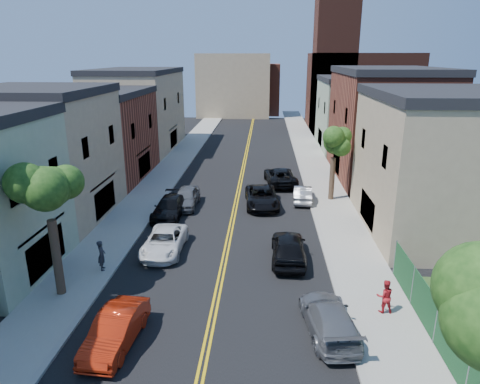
% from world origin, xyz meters
% --- Properties ---
extents(sidewalk_left, '(3.20, 100.00, 0.15)m').
position_xyz_m(sidewalk_left, '(-7.90, 40.00, 0.07)').
color(sidewalk_left, gray).
rests_on(sidewalk_left, ground).
extents(sidewalk_right, '(3.20, 100.00, 0.15)m').
position_xyz_m(sidewalk_right, '(7.90, 40.00, 0.07)').
color(sidewalk_right, gray).
rests_on(sidewalk_right, ground).
extents(curb_left, '(0.30, 100.00, 0.15)m').
position_xyz_m(curb_left, '(-6.15, 40.00, 0.07)').
color(curb_left, gray).
rests_on(curb_left, ground).
extents(curb_right, '(0.30, 100.00, 0.15)m').
position_xyz_m(curb_right, '(6.15, 40.00, 0.07)').
color(curb_right, gray).
rests_on(curb_right, ground).
extents(bldg_left_tan_near, '(9.00, 10.00, 9.00)m').
position_xyz_m(bldg_left_tan_near, '(-14.00, 25.00, 4.50)').
color(bldg_left_tan_near, '#998466').
rests_on(bldg_left_tan_near, ground).
extents(bldg_left_brick, '(9.00, 12.00, 8.00)m').
position_xyz_m(bldg_left_brick, '(-14.00, 36.00, 4.00)').
color(bldg_left_brick, brown).
rests_on(bldg_left_brick, ground).
extents(bldg_left_tan_far, '(9.00, 16.00, 9.50)m').
position_xyz_m(bldg_left_tan_far, '(-14.00, 50.00, 4.75)').
color(bldg_left_tan_far, '#998466').
rests_on(bldg_left_tan_far, ground).
extents(bldg_right_tan, '(9.00, 12.00, 9.00)m').
position_xyz_m(bldg_right_tan, '(14.00, 24.00, 4.50)').
color(bldg_right_tan, '#998466').
rests_on(bldg_right_tan, ground).
extents(bldg_right_brick, '(9.00, 14.00, 10.00)m').
position_xyz_m(bldg_right_brick, '(14.00, 38.00, 5.00)').
color(bldg_right_brick, brown).
rests_on(bldg_right_brick, ground).
extents(bldg_right_palegrn, '(9.00, 12.00, 8.50)m').
position_xyz_m(bldg_right_palegrn, '(14.00, 52.00, 4.25)').
color(bldg_right_palegrn, gray).
rests_on(bldg_right_palegrn, ground).
extents(church, '(16.20, 14.20, 22.60)m').
position_xyz_m(church, '(16.33, 67.07, 7.24)').
color(church, '#4C2319').
rests_on(church, ground).
extents(backdrop_left, '(14.00, 8.00, 12.00)m').
position_xyz_m(backdrop_left, '(-4.00, 82.00, 6.00)').
color(backdrop_left, '#998466').
rests_on(backdrop_left, ground).
extents(backdrop_center, '(10.00, 8.00, 10.00)m').
position_xyz_m(backdrop_center, '(0.00, 86.00, 5.00)').
color(backdrop_center, brown).
rests_on(backdrop_center, ground).
extents(fence_right, '(0.04, 15.00, 1.90)m').
position_xyz_m(fence_right, '(9.50, 9.50, 1.10)').
color(fence_right, '#143F1E').
rests_on(fence_right, sidewalk_right).
extents(tree_left_mid, '(5.20, 5.20, 9.29)m').
position_xyz_m(tree_left_mid, '(-7.88, 14.01, 6.58)').
color(tree_left_mid, '#3B281D').
rests_on(tree_left_mid, sidewalk_left).
extents(tree_right_far, '(4.40, 4.40, 8.03)m').
position_xyz_m(tree_right_far, '(7.92, 30.01, 5.76)').
color(tree_right_far, '#3B281D').
rests_on(tree_right_far, sidewalk_right).
extents(red_sedan, '(1.87, 4.51, 1.45)m').
position_xyz_m(red_sedan, '(-3.80, 10.30, 0.73)').
color(red_sedan, '#B4220C').
rests_on(red_sedan, ground).
extents(white_pickup, '(2.29, 4.96, 1.38)m').
position_xyz_m(white_pickup, '(-3.80, 19.36, 0.69)').
color(white_pickup, silver).
rests_on(white_pickup, ground).
extents(grey_car_left, '(1.84, 4.56, 1.55)m').
position_xyz_m(grey_car_left, '(-3.94, 27.75, 0.78)').
color(grey_car_left, '#4F5156').
rests_on(grey_car_left, ground).
extents(black_car_left, '(2.19, 5.10, 1.46)m').
position_xyz_m(black_car_left, '(-4.80, 25.49, 0.73)').
color(black_car_left, black).
rests_on(black_car_left, ground).
extents(grey_car_right, '(2.54, 5.08, 1.42)m').
position_xyz_m(grey_car_right, '(5.23, 11.68, 0.71)').
color(grey_car_right, '#5A5C61').
rests_on(grey_car_right, ground).
extents(black_car_right, '(2.07, 4.99, 1.69)m').
position_xyz_m(black_car_right, '(3.80, 18.61, 0.85)').
color(black_car_right, black).
rests_on(black_car_right, ground).
extents(silver_car_right, '(1.70, 4.19, 1.35)m').
position_xyz_m(silver_car_right, '(5.50, 29.62, 0.68)').
color(silver_car_right, '#97999E').
rests_on(silver_car_right, ground).
extents(dark_car_right_far, '(3.28, 6.03, 1.61)m').
position_xyz_m(dark_car_right_far, '(3.80, 34.51, 0.80)').
color(dark_car_right_far, black).
rests_on(dark_car_right_far, ground).
extents(black_suv_lane, '(2.97, 5.70, 1.53)m').
position_xyz_m(black_suv_lane, '(2.12, 28.27, 0.77)').
color(black_suv_lane, black).
rests_on(black_suv_lane, ground).
extents(pedestrian_left, '(0.59, 0.73, 1.75)m').
position_xyz_m(pedestrian_left, '(-6.70, 16.58, 1.02)').
color(pedestrian_left, '#26262E').
rests_on(pedestrian_left, sidewalk_left).
extents(pedestrian_right, '(0.83, 0.66, 1.64)m').
position_xyz_m(pedestrian_right, '(8.00, 13.22, 0.97)').
color(pedestrian_right, red).
rests_on(pedestrian_right, sidewalk_right).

